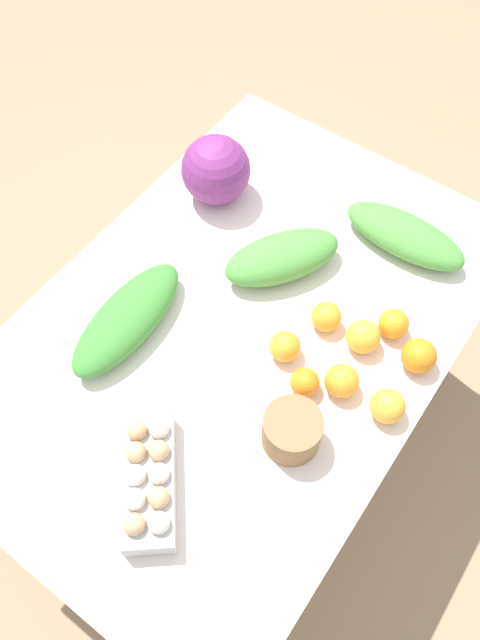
{
  "coord_description": "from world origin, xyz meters",
  "views": [
    {
      "loc": [
        -0.62,
        -0.44,
        2.02
      ],
      "look_at": [
        0.0,
        0.0,
        0.77
      ],
      "focal_mm": 35.0,
      "sensor_mm": 36.0,
      "label": 1
    }
  ],
  "objects_px": {
    "cabbage_purple": "(216,170)",
    "orange_1": "(387,408)",
    "greens_bunch_kale": "(405,235)",
    "orange_0": "(363,337)",
    "paper_bag": "(292,431)",
    "egg_carton": "(149,479)",
    "greens_bunch_chard": "(282,257)",
    "orange_6": "(419,356)",
    "orange_4": "(342,381)",
    "orange_2": "(394,324)",
    "orange_5": "(285,346)",
    "orange_7": "(305,382)",
    "greens_bunch_beet_tops": "(127,318)",
    "orange_3": "(326,317)"
  },
  "relations": [
    {
      "from": "paper_bag",
      "to": "greens_bunch_chard",
      "type": "distance_m",
      "value": 0.45
    },
    {
      "from": "paper_bag",
      "to": "orange_4",
      "type": "bearing_deg",
      "value": -8.47
    },
    {
      "from": "greens_bunch_beet_tops",
      "to": "orange_1",
      "type": "distance_m",
      "value": 0.62
    },
    {
      "from": "paper_bag",
      "to": "greens_bunch_chard",
      "type": "xyz_separation_m",
      "value": [
        0.36,
        0.27,
        -0.0
      ]
    },
    {
      "from": "greens_bunch_chard",
      "to": "orange_5",
      "type": "relative_size",
      "value": 4.1
    },
    {
      "from": "egg_carton",
      "to": "orange_1",
      "type": "height_order",
      "value": "egg_carton"
    },
    {
      "from": "cabbage_purple",
      "to": "orange_0",
      "type": "relative_size",
      "value": 2.3
    },
    {
      "from": "orange_7",
      "to": "orange_1",
      "type": "bearing_deg",
      "value": -74.24
    },
    {
      "from": "greens_bunch_kale",
      "to": "paper_bag",
      "type": "bearing_deg",
      "value": -174.84
    },
    {
      "from": "greens_bunch_beet_tops",
      "to": "orange_6",
      "type": "relative_size",
      "value": 4.45
    },
    {
      "from": "orange_4",
      "to": "paper_bag",
      "type": "bearing_deg",
      "value": 171.53
    },
    {
      "from": "orange_2",
      "to": "orange_4",
      "type": "relative_size",
      "value": 0.93
    },
    {
      "from": "orange_2",
      "to": "egg_carton",
      "type": "bearing_deg",
      "value": 159.87
    },
    {
      "from": "orange_0",
      "to": "orange_1",
      "type": "xyz_separation_m",
      "value": [
        -0.12,
        -0.13,
        -0.0
      ]
    },
    {
      "from": "orange_7",
      "to": "cabbage_purple",
      "type": "bearing_deg",
      "value": 55.08
    },
    {
      "from": "cabbage_purple",
      "to": "orange_4",
      "type": "relative_size",
      "value": 2.37
    },
    {
      "from": "paper_bag",
      "to": "orange_1",
      "type": "bearing_deg",
      "value": -39.15
    },
    {
      "from": "cabbage_purple",
      "to": "egg_carton",
      "type": "bearing_deg",
      "value": -152.89
    },
    {
      "from": "orange_3",
      "to": "orange_5",
      "type": "xyz_separation_m",
      "value": [
        -0.12,
        0.04,
        0.0
      ]
    },
    {
      "from": "cabbage_purple",
      "to": "orange_1",
      "type": "xyz_separation_m",
      "value": [
        -0.3,
        -0.68,
        -0.05
      ]
    },
    {
      "from": "orange_1",
      "to": "orange_5",
      "type": "xyz_separation_m",
      "value": [
        -0.0,
        0.26,
        -0.0
      ]
    },
    {
      "from": "egg_carton",
      "to": "orange_1",
      "type": "xyz_separation_m",
      "value": [
        0.42,
        -0.31,
        -0.01
      ]
    },
    {
      "from": "greens_bunch_kale",
      "to": "orange_0",
      "type": "distance_m",
      "value": 0.32
    },
    {
      "from": "orange_5",
      "to": "egg_carton",
      "type": "bearing_deg",
      "value": 172.73
    },
    {
      "from": "orange_6",
      "to": "greens_bunch_beet_tops",
      "type": "bearing_deg",
      "value": 117.33
    },
    {
      "from": "orange_1",
      "to": "orange_4",
      "type": "bearing_deg",
      "value": 91.32
    },
    {
      "from": "orange_2",
      "to": "orange_3",
      "type": "relative_size",
      "value": 0.99
    },
    {
      "from": "orange_1",
      "to": "greens_bunch_beet_tops",
      "type": "bearing_deg",
      "value": 104.64
    },
    {
      "from": "cabbage_purple",
      "to": "paper_bag",
      "type": "distance_m",
      "value": 0.72
    },
    {
      "from": "cabbage_purple",
      "to": "orange_5",
      "type": "relative_size",
      "value": 2.5
    },
    {
      "from": "orange_1",
      "to": "greens_bunch_chard",
      "type": "bearing_deg",
      "value": 63.76
    },
    {
      "from": "egg_carton",
      "to": "greens_bunch_beet_tops",
      "type": "distance_m",
      "value": 0.38
    },
    {
      "from": "orange_2",
      "to": "orange_5",
      "type": "xyz_separation_m",
      "value": [
        -0.2,
        0.17,
        0.0
      ]
    },
    {
      "from": "greens_bunch_beet_tops",
      "to": "orange_3",
      "type": "distance_m",
      "value": 0.46
    },
    {
      "from": "orange_0",
      "to": "orange_4",
      "type": "height_order",
      "value": "orange_0"
    },
    {
      "from": "paper_bag",
      "to": "orange_3",
      "type": "relative_size",
      "value": 1.74
    },
    {
      "from": "cabbage_purple",
      "to": "orange_7",
      "type": "height_order",
      "value": "cabbage_purple"
    },
    {
      "from": "greens_bunch_beet_tops",
      "to": "orange_6",
      "type": "distance_m",
      "value": 0.67
    },
    {
      "from": "orange_1",
      "to": "orange_7",
      "type": "relative_size",
      "value": 1.17
    },
    {
      "from": "orange_1",
      "to": "orange_2",
      "type": "bearing_deg",
      "value": 24.42
    },
    {
      "from": "paper_bag",
      "to": "orange_6",
      "type": "bearing_deg",
      "value": -22.77
    },
    {
      "from": "orange_4",
      "to": "cabbage_purple",
      "type": "bearing_deg",
      "value": 61.82
    },
    {
      "from": "orange_3",
      "to": "orange_4",
      "type": "xyz_separation_m",
      "value": [
        -0.12,
        -0.11,
        0.0
      ]
    },
    {
      "from": "greens_bunch_beet_tops",
      "to": "orange_0",
      "type": "distance_m",
      "value": 0.54
    },
    {
      "from": "greens_bunch_beet_tops",
      "to": "orange_7",
      "type": "distance_m",
      "value": 0.43
    },
    {
      "from": "orange_6",
      "to": "egg_carton",
      "type": "bearing_deg",
      "value": 151.28
    },
    {
      "from": "orange_4",
      "to": "orange_6",
      "type": "distance_m",
      "value": 0.19
    },
    {
      "from": "cabbage_purple",
      "to": "orange_1",
      "type": "distance_m",
      "value": 0.75
    },
    {
      "from": "cabbage_purple",
      "to": "paper_bag",
      "type": "relative_size",
      "value": 1.45
    },
    {
      "from": "greens_bunch_beet_tops",
      "to": "orange_0",
      "type": "height_order",
      "value": "greens_bunch_beet_tops"
    }
  ]
}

